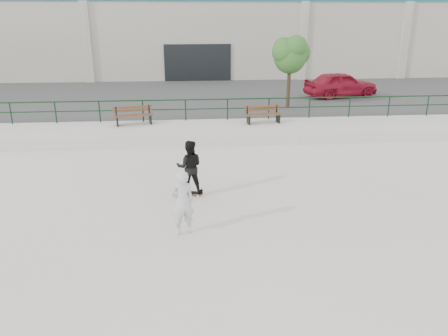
{
  "coord_description": "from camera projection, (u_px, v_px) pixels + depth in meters",
  "views": [
    {
      "loc": [
        -0.97,
        -9.69,
        5.31
      ],
      "look_at": [
        0.06,
        2.0,
        1.16
      ],
      "focal_mm": 35.0,
      "sensor_mm": 36.0,
      "label": 1
    }
  ],
  "objects": [
    {
      "name": "red_car",
      "position": [
        341.0,
        84.0,
        26.61
      ],
      "size": [
        4.75,
        2.74,
        1.52
      ],
      "primitive_type": "imported",
      "rotation": [
        0.0,
        0.0,
        1.8
      ],
      "color": "#A5142C",
      "rests_on": "parking_strip"
    },
    {
      "name": "commercial_building",
      "position": [
        194.0,
        23.0,
        39.47
      ],
      "size": [
        44.2,
        16.33,
        8.0
      ],
      "color": "beige",
      "rests_on": "ground"
    },
    {
      "name": "railing",
      "position": [
        207.0,
        105.0,
        20.68
      ],
      "size": [
        28.0,
        0.06,
        1.03
      ],
      "color": "#12331A",
      "rests_on": "ledge"
    },
    {
      "name": "ground",
      "position": [
        229.0,
        238.0,
        10.95
      ],
      "size": [
        120.0,
        120.0,
        0.0
      ],
      "primitive_type": "plane",
      "color": "beige",
      "rests_on": "ground"
    },
    {
      "name": "ledge",
      "position": [
        208.0,
        132.0,
        19.79
      ],
      "size": [
        30.0,
        3.0,
        0.5
      ],
      "primitive_type": "cube",
      "color": "beige",
      "rests_on": "ground"
    },
    {
      "name": "standing_skater",
      "position": [
        189.0,
        167.0,
        13.25
      ],
      "size": [
        0.83,
        0.66,
        1.66
      ],
      "primitive_type": "imported",
      "rotation": [
        0.0,
        0.0,
        3.11
      ],
      "color": "black",
      "rests_on": "skateboard"
    },
    {
      "name": "bench_left",
      "position": [
        133.0,
        116.0,
        20.0
      ],
      "size": [
        1.87,
        0.89,
        0.83
      ],
      "rotation": [
        0.0,
        0.0,
        0.21
      ],
      "color": "#52381C",
      "rests_on": "ledge"
    },
    {
      "name": "seated_skater",
      "position": [
        182.0,
        203.0,
        10.93
      ],
      "size": [
        0.71,
        0.58,
        1.69
      ],
      "primitive_type": "imported",
      "rotation": [
        0.0,
        0.0,
        3.46
      ],
      "color": "silver",
      "rests_on": "ground"
    },
    {
      "name": "parking_strip",
      "position": [
        201.0,
        98.0,
        27.77
      ],
      "size": [
        60.0,
        14.0,
        0.5
      ],
      "primitive_type": "cube",
      "color": "#3F3F3F",
      "rests_on": "ground"
    },
    {
      "name": "tree",
      "position": [
        291.0,
        53.0,
        22.85
      ],
      "size": [
        2.15,
        1.91,
        3.82
      ],
      "color": "#483324",
      "rests_on": "parking_strip"
    },
    {
      "name": "skateboard",
      "position": [
        190.0,
        193.0,
        13.54
      ],
      "size": [
        0.81,
        0.39,
        0.09
      ],
      "rotation": [
        0.0,
        0.0,
        -0.25
      ],
      "color": "black",
      "rests_on": "ground"
    },
    {
      "name": "bench_right",
      "position": [
        263.0,
        115.0,
        20.28
      ],
      "size": [
        1.77,
        0.71,
        0.79
      ],
      "rotation": [
        0.0,
        0.0,
        0.13
      ],
      "color": "#52381C",
      "rests_on": "ledge"
    }
  ]
}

